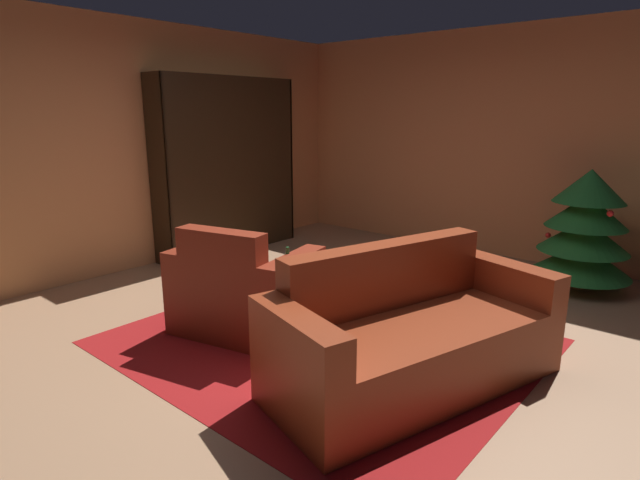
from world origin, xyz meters
name	(u,v)px	position (x,y,z in m)	size (l,w,h in m)	color
ground_plane	(318,331)	(0.00, 0.00, 0.00)	(7.59, 7.59, 0.00)	#A67A58
wall_back	(490,144)	(0.00, 3.19, 1.34)	(5.54, 0.06, 2.68)	tan
wall_left	(126,148)	(-2.74, 0.00, 1.34)	(0.06, 6.44, 2.68)	tan
area_rug	(324,341)	(0.17, -0.12, 0.00)	(2.93, 2.54, 0.01)	maroon
bookshelf_unit	(236,167)	(-2.48, 1.31, 1.04)	(0.37, 1.95, 2.13)	black
armchair_red	(244,294)	(-0.45, -0.38, 0.32)	(1.19, 0.98, 0.89)	maroon
couch_red	(411,338)	(0.98, -0.22, 0.31)	(1.33, 2.09, 0.88)	maroon
coffee_table	(308,289)	(0.07, -0.20, 0.43)	(0.67, 0.67, 0.48)	black
book_stack_on_table	(310,272)	(0.05, -0.15, 0.54)	(0.22, 0.17, 0.13)	#E3B957
bottle_on_table	(288,266)	(-0.11, -0.22, 0.58)	(0.07, 0.07, 0.25)	#20582E
decorated_tree	(585,230)	(1.31, 2.48, 0.60)	(0.93, 0.93, 1.19)	brown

